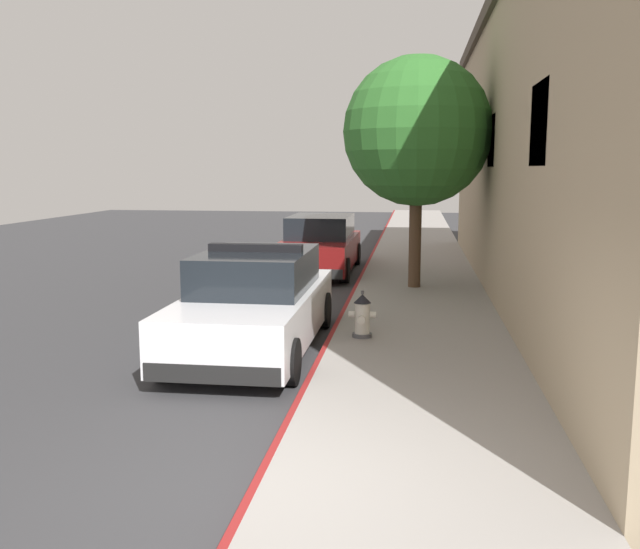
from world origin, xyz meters
TOP-DOWN VIEW (x-y plane):
  - ground_plane at (-4.56, 10.00)m, footprint 29.84×60.00m
  - sidewalk_pavement at (1.44, 10.00)m, footprint 2.87×60.00m
  - curb_painted_edge at (-0.04, 10.00)m, footprint 0.08×60.00m
  - storefront_building at (5.90, 9.98)m, footprint 6.29×21.13m
  - police_cruiser at (-1.18, 4.97)m, footprint 1.94×4.84m
  - parked_car_silver_ahead at (-1.29, 13.34)m, footprint 1.94×4.84m
  - fire_hydrant at (0.48, 5.42)m, footprint 0.44×0.40m
  - street_tree at (1.30, 10.39)m, footprint 3.33×3.33m

SIDE VIEW (x-z plane):
  - ground_plane at x=-4.56m, z-range -0.20..0.00m
  - sidewalk_pavement at x=1.44m, z-range 0.00..0.15m
  - curb_painted_edge at x=-0.04m, z-range 0.00..0.15m
  - fire_hydrant at x=0.48m, z-range 0.12..0.88m
  - parked_car_silver_ahead at x=-1.29m, z-range -0.04..1.52m
  - police_cruiser at x=-1.18m, z-range -0.10..1.58m
  - storefront_building at x=5.90m, z-range 0.01..6.60m
  - street_tree at x=1.30m, z-range 1.06..6.24m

